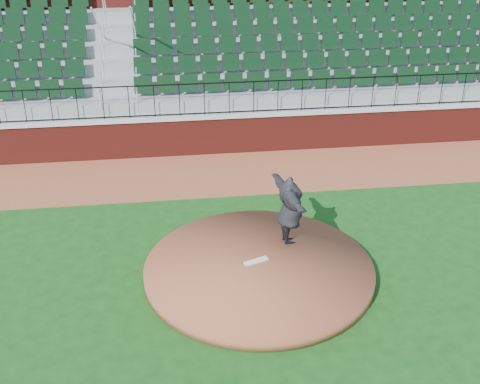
% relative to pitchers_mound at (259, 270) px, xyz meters
% --- Properties ---
extents(ground, '(90.00, 90.00, 0.00)m').
position_rel_pitchers_mound_xyz_m(ground, '(-0.22, 0.05, -0.12)').
color(ground, '#134313').
rests_on(ground, ground).
extents(warning_track, '(34.00, 3.20, 0.01)m').
position_rel_pitchers_mound_xyz_m(warning_track, '(-0.22, 5.45, -0.12)').
color(warning_track, brown).
rests_on(warning_track, ground).
extents(field_wall, '(34.00, 0.35, 1.20)m').
position_rel_pitchers_mound_xyz_m(field_wall, '(-0.22, 7.05, 0.47)').
color(field_wall, maroon).
rests_on(field_wall, ground).
extents(wall_cap, '(34.00, 0.45, 0.10)m').
position_rel_pitchers_mound_xyz_m(wall_cap, '(-0.22, 7.05, 1.12)').
color(wall_cap, '#B7B7B7').
rests_on(wall_cap, field_wall).
extents(wall_railing, '(34.00, 0.05, 1.00)m').
position_rel_pitchers_mound_xyz_m(wall_railing, '(-0.22, 7.05, 1.67)').
color(wall_railing, black).
rests_on(wall_railing, wall_cap).
extents(seating_stands, '(34.00, 5.10, 4.60)m').
position_rel_pitchers_mound_xyz_m(seating_stands, '(-0.22, 9.78, 2.18)').
color(seating_stands, gray).
rests_on(seating_stands, ground).
extents(concourse_wall, '(34.00, 0.50, 5.50)m').
position_rel_pitchers_mound_xyz_m(concourse_wall, '(-0.22, 12.58, 2.62)').
color(concourse_wall, maroon).
rests_on(concourse_wall, ground).
extents(pitchers_mound, '(5.07, 5.07, 0.25)m').
position_rel_pitchers_mound_xyz_m(pitchers_mound, '(0.00, 0.00, 0.00)').
color(pitchers_mound, brown).
rests_on(pitchers_mound, ground).
extents(pitching_rubber, '(0.58, 0.32, 0.04)m').
position_rel_pitchers_mound_xyz_m(pitching_rubber, '(-0.04, 0.15, 0.14)').
color(pitching_rubber, white).
rests_on(pitching_rubber, pitchers_mound).
extents(pitcher, '(0.81, 2.13, 1.69)m').
position_rel_pitchers_mound_xyz_m(pitcher, '(0.86, 0.90, 0.97)').
color(pitcher, black).
rests_on(pitcher, pitchers_mound).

